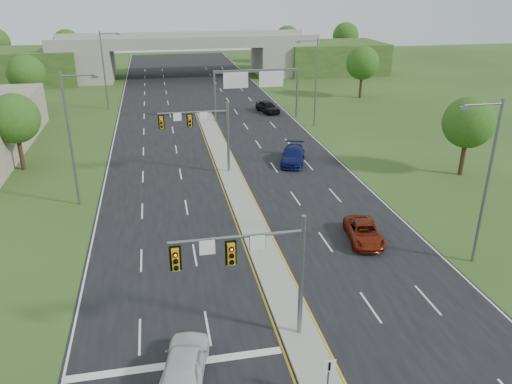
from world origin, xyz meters
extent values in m
plane|color=#2D4719|center=(0.00, 0.00, 0.00)|extent=(240.00, 240.00, 0.00)
cube|color=black|center=(0.00, 35.00, 0.01)|extent=(24.00, 160.00, 0.02)
cube|color=gray|center=(0.00, 23.00, 0.10)|extent=(2.00, 54.00, 0.16)
cube|color=gold|center=(-1.15, 23.00, 0.03)|extent=(0.12, 54.00, 0.01)
cube|color=gold|center=(1.15, 23.00, 0.03)|extent=(0.12, 54.00, 0.01)
cube|color=silver|center=(-11.80, 35.00, 0.03)|extent=(0.12, 160.00, 0.01)
cube|color=silver|center=(11.80, 35.00, 0.03)|extent=(0.12, 160.00, 0.01)
cube|color=silver|center=(-6.50, -1.00, 0.03)|extent=(10.50, 0.50, 0.01)
cylinder|color=slate|center=(0.00, 0.00, 3.50)|extent=(0.24, 0.24, 7.00)
cylinder|color=slate|center=(-3.25, 0.00, 6.20)|extent=(6.50, 0.16, 0.16)
cube|color=#D29D0D|center=(-3.58, -0.25, 5.45)|extent=(0.35, 0.25, 1.10)
cube|color=#D29D0D|center=(-6.17, -0.25, 5.45)|extent=(0.35, 0.25, 1.10)
cube|color=black|center=(-3.58, -0.11, 5.45)|extent=(0.55, 0.04, 1.30)
cube|color=black|center=(-6.17, -0.11, 5.45)|extent=(0.55, 0.04, 1.30)
sphere|color=#FF0C05|center=(-3.58, -0.38, 5.80)|extent=(0.20, 0.20, 0.20)
sphere|color=#FF0C05|center=(-6.17, -0.38, 5.80)|extent=(0.20, 0.20, 0.20)
cube|color=white|center=(-4.68, -0.10, 5.85)|extent=(0.75, 0.04, 0.75)
cube|color=white|center=(-2.27, -0.10, 5.85)|extent=(0.75, 0.04, 0.75)
cylinder|color=slate|center=(0.00, 25.00, 3.50)|extent=(0.24, 0.24, 7.00)
cylinder|color=slate|center=(-3.25, 25.00, 6.20)|extent=(6.50, 0.16, 0.16)
cube|color=#D29D0D|center=(-3.58, 24.75, 5.45)|extent=(0.35, 0.25, 1.10)
cube|color=#D29D0D|center=(-6.17, 24.75, 5.45)|extent=(0.35, 0.25, 1.10)
cube|color=black|center=(-3.58, 24.89, 5.45)|extent=(0.55, 0.04, 1.30)
cube|color=black|center=(-6.17, 24.89, 5.45)|extent=(0.55, 0.04, 1.30)
sphere|color=#FF0C05|center=(-3.58, 24.62, 5.80)|extent=(0.20, 0.20, 0.20)
sphere|color=#FF0C05|center=(-6.17, 24.62, 5.80)|extent=(0.20, 0.20, 0.20)
cube|color=white|center=(-4.68, 24.90, 5.85)|extent=(0.75, 0.04, 0.75)
cube|color=white|center=(-2.27, 24.90, 5.85)|extent=(0.75, 0.04, 0.75)
cylinder|color=slate|center=(0.00, -4.50, 1.10)|extent=(0.08, 0.08, 2.20)
cube|color=white|center=(0.00, -4.55, 1.90)|extent=(0.60, 0.04, 0.60)
cube|color=black|center=(0.00, -4.58, 1.90)|extent=(0.10, 0.02, 0.45)
cylinder|color=slate|center=(1.20, 45.00, 3.30)|extent=(0.28, 0.28, 6.60)
cylinder|color=slate|center=(12.50, 45.00, 3.30)|extent=(0.28, 0.28, 6.60)
cube|color=slate|center=(6.85, 45.00, 6.50)|extent=(11.50, 0.35, 0.35)
cube|color=#0D5D26|center=(4.00, 44.80, 5.40)|extent=(3.20, 0.08, 2.00)
cube|color=#0D5D26|center=(8.80, 44.80, 5.40)|extent=(3.20, 0.08, 2.00)
cube|color=silver|center=(4.00, 44.75, 5.40)|extent=(3.30, 0.03, 2.10)
cube|color=silver|center=(8.80, 44.75, 5.40)|extent=(3.30, 0.03, 2.10)
cube|color=gray|center=(-17.00, 80.00, 3.00)|extent=(6.00, 12.00, 6.00)
cube|color=gray|center=(17.00, 80.00, 3.00)|extent=(6.00, 12.00, 6.00)
cube|color=#2D4719|center=(-30.00, 80.00, 3.00)|extent=(20.00, 14.00, 6.00)
cube|color=#2D4719|center=(30.00, 80.00, 3.00)|extent=(20.00, 14.00, 6.00)
cube|color=gray|center=(0.00, 80.00, 6.60)|extent=(50.00, 12.00, 1.20)
cube|color=gray|center=(0.00, 74.20, 7.65)|extent=(50.00, 0.40, 0.90)
cube|color=gray|center=(0.00, 85.80, 7.65)|extent=(50.00, 0.40, 0.90)
cylinder|color=slate|center=(-13.50, 20.00, 5.50)|extent=(0.20, 0.20, 11.00)
cylinder|color=slate|center=(-12.25, 20.00, 10.70)|extent=(2.50, 0.12, 0.12)
cube|color=slate|center=(-11.00, 20.00, 10.55)|extent=(0.50, 0.25, 0.18)
cylinder|color=slate|center=(-13.50, 55.00, 5.50)|extent=(0.20, 0.20, 11.00)
cylinder|color=slate|center=(-12.25, 55.00, 10.70)|extent=(2.50, 0.12, 0.12)
cube|color=slate|center=(-11.00, 55.00, 10.55)|extent=(0.50, 0.25, 0.18)
cylinder|color=slate|center=(13.50, 5.00, 5.50)|extent=(0.20, 0.20, 11.00)
cylinder|color=slate|center=(12.25, 5.00, 10.70)|extent=(2.50, 0.12, 0.12)
cube|color=slate|center=(11.00, 5.00, 10.55)|extent=(0.50, 0.25, 0.18)
cylinder|color=slate|center=(13.50, 40.00, 5.50)|extent=(0.20, 0.20, 11.00)
cylinder|color=slate|center=(12.25, 40.00, 10.70)|extent=(2.50, 0.12, 0.12)
cube|color=slate|center=(11.00, 40.00, 10.55)|extent=(0.50, 0.25, 0.18)
cylinder|color=#382316|center=(-20.00, 30.00, 2.00)|extent=(0.44, 0.44, 4.00)
sphere|color=#264F15|center=(-20.00, 30.00, 5.20)|extent=(4.80, 4.80, 4.80)
cylinder|color=#382316|center=(-24.00, 55.00, 2.12)|extent=(0.44, 0.44, 4.25)
sphere|color=#264F15|center=(-24.00, 55.00, 5.53)|extent=(5.20, 5.20, 5.20)
cylinder|color=#382316|center=(22.00, 20.00, 2.00)|extent=(0.44, 0.44, 4.00)
sphere|color=#264F15|center=(22.00, 20.00, 5.20)|extent=(4.80, 4.80, 4.80)
cylinder|color=#382316|center=(26.00, 55.00, 2.12)|extent=(0.44, 0.44, 4.25)
sphere|color=#264F15|center=(26.00, 55.00, 5.53)|extent=(5.20, 5.20, 5.20)
cylinder|color=#382316|center=(-24.00, 94.00, 2.12)|extent=(0.44, 0.44, 4.25)
sphere|color=#264F15|center=(-24.00, 94.00, 5.53)|extent=(5.60, 5.60, 5.60)
cylinder|color=#382316|center=(24.00, 94.00, 2.12)|extent=(0.44, 0.44, 4.25)
sphere|color=#264F15|center=(24.00, 94.00, 5.53)|extent=(5.60, 5.60, 5.60)
cylinder|color=#382316|center=(38.00, 94.00, 2.25)|extent=(0.44, 0.44, 4.50)
sphere|color=#264F15|center=(38.00, 94.00, 5.85)|extent=(6.00, 6.00, 6.00)
imported|color=silver|center=(-6.15, -2.00, 0.86)|extent=(2.97, 5.22, 1.67)
imported|color=maroon|center=(7.45, 9.15, 0.70)|extent=(3.01, 5.16, 1.35)
imported|color=#0C1248|center=(6.92, 26.49, 0.83)|extent=(3.97, 5.99, 1.61)
imported|color=black|center=(9.12, 48.19, 0.84)|extent=(3.14, 5.13, 1.63)
camera|label=1|loc=(-6.50, -20.59, 17.27)|focal=35.00mm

